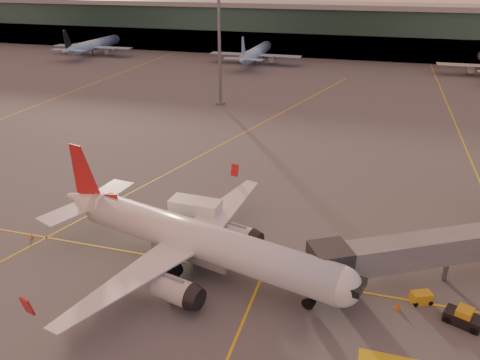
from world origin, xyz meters
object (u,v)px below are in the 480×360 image
(gpu_cart, at_px, (421,298))
(catering_truck, at_px, (196,215))
(main_airplane, at_px, (193,239))
(pushback_tug, at_px, (463,318))

(gpu_cart, bearing_deg, catering_truck, 142.26)
(main_airplane, distance_m, gpu_cart, 22.44)
(catering_truck, distance_m, pushback_tug, 28.77)
(main_airplane, relative_size, pushback_tug, 10.16)
(main_airplane, xyz_separation_m, catering_truck, (-2.14, 6.34, -0.93))
(gpu_cart, relative_size, pushback_tug, 0.63)
(catering_truck, distance_m, gpu_cart, 25.07)
(main_airplane, relative_size, gpu_cart, 16.18)
(main_airplane, height_order, gpu_cart, main_airplane)
(pushback_tug, bearing_deg, main_airplane, -159.92)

